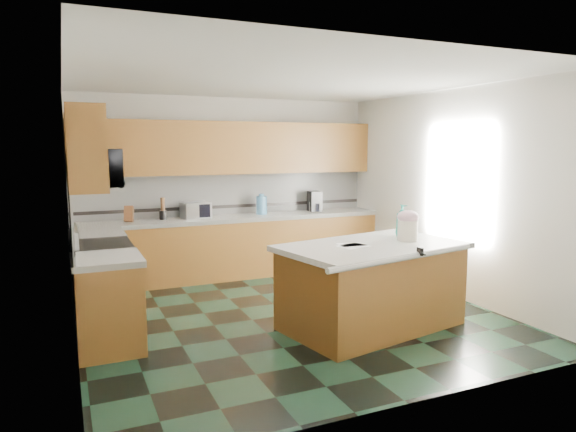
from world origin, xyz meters
TOP-DOWN VIEW (x-y plane):
  - floor at (0.00, 0.00)m, footprint 4.60×4.60m
  - ceiling at (0.00, 0.00)m, footprint 4.60×4.60m
  - wall_back at (0.00, 2.32)m, footprint 4.60×0.04m
  - wall_front at (0.00, -2.32)m, footprint 4.60×0.04m
  - wall_left at (-2.32, 0.00)m, footprint 0.04×4.60m
  - wall_right at (2.32, 0.00)m, footprint 0.04×4.60m
  - back_base_cab at (0.00, 2.00)m, footprint 4.60×0.60m
  - back_countertop at (0.00, 2.00)m, footprint 4.60×0.64m
  - back_upper_cab at (0.00, 2.13)m, footprint 4.60×0.33m
  - back_backsplash at (0.00, 2.29)m, footprint 4.60×0.02m
  - back_accent_band at (0.00, 2.28)m, footprint 4.60×0.01m
  - left_base_cab_rear at (-2.00, 1.29)m, footprint 0.60×0.82m
  - left_counter_rear at (-2.00, 1.29)m, footprint 0.64×0.82m
  - left_base_cab_front at (-2.00, -0.24)m, footprint 0.60×0.72m
  - left_counter_front at (-2.00, -0.24)m, footprint 0.64×0.72m
  - left_backsplash at (-2.29, 0.55)m, footprint 0.02×2.30m
  - left_accent_band at (-2.28, 0.55)m, footprint 0.01×2.30m
  - left_upper_cab_rear at (-2.13, 1.42)m, footprint 0.33×1.09m
  - left_upper_cab_front at (-2.13, -0.24)m, footprint 0.33×0.72m
  - range_body at (-2.00, 0.50)m, footprint 0.60×0.76m
  - range_oven_door at (-1.71, 0.50)m, footprint 0.02×0.68m
  - range_cooktop at (-2.00, 0.50)m, footprint 0.62×0.78m
  - range_handle at (-1.68, 0.50)m, footprint 0.02×0.66m
  - range_backguard at (-2.26, 0.50)m, footprint 0.06×0.76m
  - microwave at (-2.00, 0.50)m, footprint 0.50×0.73m
  - island_base at (0.67, -0.72)m, footprint 2.03×1.40m
  - island_top at (0.67, -0.72)m, footprint 2.15×1.52m
  - island_bullnose at (0.67, -1.30)m, footprint 1.93×0.44m
  - treat_jar at (1.14, -0.70)m, footprint 0.29×0.29m
  - treat_jar_lid at (1.14, -0.70)m, footprint 0.24×0.24m
  - treat_jar_knob at (1.14, -0.70)m, footprint 0.08×0.03m
  - treat_jar_knob_end_l at (1.10, -0.70)m, footprint 0.04×0.04m
  - treat_jar_knob_end_r at (1.18, -0.70)m, footprint 0.04×0.04m
  - soap_bottle_island at (1.25, -0.44)m, footprint 0.17×0.17m
  - paper_sheet_a at (0.42, -0.74)m, footprint 0.37×0.31m
  - paper_sheet_b at (0.45, -0.66)m, footprint 0.29×0.22m
  - clamp_body at (0.86, -1.28)m, footprint 0.03×0.09m
  - clamp_handle at (0.86, -1.34)m, footprint 0.01×0.06m
  - knife_block at (-1.53, 2.05)m, footprint 0.16×0.19m
  - utensil_crock at (-1.05, 2.08)m, footprint 0.10×0.10m
  - utensil_bundle at (-1.05, 2.08)m, footprint 0.06×0.06m
  - toaster_oven at (-0.58, 2.05)m, footprint 0.44×0.33m
  - toaster_oven_door at (-0.58, 1.92)m, footprint 0.36×0.01m
  - paper_towel at (0.45, 2.10)m, footprint 0.12×0.12m
  - paper_towel_base at (0.45, 2.10)m, footprint 0.18×0.18m
  - water_jug at (0.45, 2.06)m, footprint 0.17×0.17m
  - water_jug_neck at (0.45, 2.06)m, footprint 0.08×0.08m
  - coffee_maker at (1.38, 2.08)m, footprint 0.21×0.22m
  - coffee_carafe at (1.38, 2.03)m, footprint 0.13×0.13m
  - soap_bottle_back at (1.35, 2.05)m, footprint 0.14×0.14m
  - soap_back_cap at (1.35, 2.05)m, footprint 0.02×0.02m
  - window_light_proxy at (2.29, -0.20)m, footprint 0.02×1.40m

SIDE VIEW (x-z plane):
  - floor at x=0.00m, z-range 0.00..0.00m
  - range_oven_door at x=-1.71m, z-range 0.12..0.68m
  - back_base_cab at x=0.00m, z-range 0.00..0.86m
  - left_base_cab_rear at x=-2.00m, z-range 0.00..0.86m
  - left_base_cab_front at x=-2.00m, z-range 0.00..0.86m
  - island_base at x=0.67m, z-range 0.00..0.86m
  - range_body at x=-2.00m, z-range 0.00..0.88m
  - range_handle at x=-1.68m, z-range 0.77..0.79m
  - back_countertop at x=0.00m, z-range 0.86..0.92m
  - left_counter_rear at x=-2.00m, z-range 0.86..0.92m
  - left_counter_front at x=-2.00m, z-range 0.86..0.92m
  - island_top at x=0.67m, z-range 0.86..0.92m
  - island_bullnose at x=0.67m, z-range 0.86..0.92m
  - range_cooktop at x=-2.00m, z-range 0.88..0.92m
  - clamp_handle at x=0.86m, z-range 0.90..0.92m
  - paper_sheet_a at x=0.42m, z-range 0.92..0.92m
  - paper_sheet_b at x=0.45m, z-range 0.92..0.92m
  - paper_towel_base at x=0.45m, z-range 0.92..0.93m
  - clamp_body at x=0.86m, z-range 0.89..0.97m
  - utensil_crock at x=-1.05m, z-range 0.92..1.05m
  - coffee_carafe at x=1.38m, z-range 0.92..1.05m
  - range_backguard at x=-2.26m, z-range 0.93..1.11m
  - knife_block at x=-1.53m, z-range 0.91..1.15m
  - treat_jar at x=1.14m, z-range 0.92..1.15m
  - toaster_oven at x=-0.58m, z-range 0.92..1.15m
  - toaster_oven_door at x=-0.58m, z-range 0.94..1.13m
  - soap_bottle_back at x=1.35m, z-range 0.92..1.15m
  - back_accent_band at x=0.00m, z-range 1.02..1.06m
  - left_accent_band at x=-2.28m, z-range 1.02..1.06m
  - paper_towel at x=0.45m, z-range 0.92..1.18m
  - water_jug at x=0.45m, z-range 0.92..1.20m
  - coffee_maker at x=1.38m, z-range 0.92..1.24m
  - soap_bottle_island at x=1.25m, z-range 0.92..1.29m
  - utensil_bundle at x=-1.05m, z-range 1.05..1.24m
  - soap_back_cap at x=1.35m, z-range 1.15..1.18m
  - treat_jar_lid at x=1.14m, z-range 1.11..1.26m
  - water_jug_neck at x=0.45m, z-range 1.20..1.24m
  - back_backsplash at x=0.00m, z-range 0.92..1.55m
  - left_backsplash at x=-2.29m, z-range 0.92..1.55m
  - treat_jar_knob at x=1.14m, z-range 1.22..1.25m
  - treat_jar_knob_end_l at x=1.10m, z-range 1.22..1.26m
  - treat_jar_knob_end_r at x=1.18m, z-range 1.22..1.26m
  - wall_back at x=0.00m, z-range 0.00..2.70m
  - wall_front at x=0.00m, z-range 0.00..2.70m
  - wall_left at x=-2.32m, z-range 0.00..2.70m
  - wall_right at x=2.32m, z-range 0.00..2.70m
  - window_light_proxy at x=2.29m, z-range 0.95..2.05m
  - microwave at x=-2.00m, z-range 1.53..1.94m
  - back_upper_cab at x=0.00m, z-range 1.55..2.33m
  - left_upper_cab_rear at x=-2.13m, z-range 1.55..2.33m
  - left_upper_cab_front at x=-2.13m, z-range 1.55..2.33m
  - ceiling at x=0.00m, z-range 2.70..2.70m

